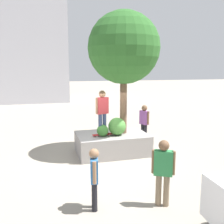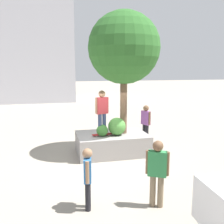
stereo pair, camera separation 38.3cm
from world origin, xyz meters
name	(u,v)px [view 2 (the right image)]	position (x,y,z in m)	size (l,w,h in m)	color
ground_plane	(105,157)	(0.00, 0.00, 0.00)	(120.00, 120.00, 0.00)	#9E9384
planter_ledge	(112,143)	(-0.37, -0.39, 0.41)	(2.83, 1.88, 0.82)	gray
plaza_tree	(124,48)	(-0.86, -0.43, 4.22)	(2.84, 2.84, 4.84)	brown
boxwood_shrub	(117,126)	(-0.52, -0.17, 1.17)	(0.70, 0.70, 0.70)	#4C8C3D
hedge_clump	(102,130)	(0.08, -0.12, 1.05)	(0.46, 0.46, 0.46)	#3D7A33
skateboard	(102,134)	(0.08, -0.17, 0.88)	(0.82, 0.29, 0.07)	#A51E1E
skateboarder	(102,109)	(0.08, -0.17, 1.89)	(0.56, 0.33, 1.72)	navy
pedestrian_crossing	(157,169)	(-0.50, 3.88, 0.99)	(0.52, 0.39, 1.72)	#847056
passerby_with_bag	(146,121)	(-2.32, -1.68, 1.01)	(0.36, 0.55, 1.74)	black
bystander_watching	(88,174)	(1.20, 3.59, 0.90)	(0.25, 0.52, 1.56)	black
plaza_lowrise_south	(23,16)	(4.45, -19.82, 8.84)	(9.92, 6.42, 17.68)	#B2B2BC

